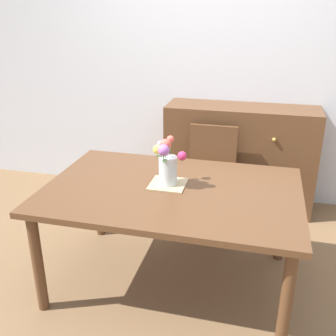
{
  "coord_description": "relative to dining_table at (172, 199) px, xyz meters",
  "views": [
    {
      "loc": [
        0.54,
        -2.27,
        1.85
      ],
      "look_at": [
        -0.04,
        0.05,
        0.86
      ],
      "focal_mm": 41.95,
      "sensor_mm": 36.0,
      "label": 1
    }
  ],
  "objects": [
    {
      "name": "dresser",
      "position": [
        0.35,
        1.33,
        -0.17
      ],
      "size": [
        1.4,
        0.47,
        1.0
      ],
      "color": "brown",
      "rests_on": "ground_plane"
    },
    {
      "name": "back_wall",
      "position": [
        0.0,
        1.6,
        0.73
      ],
      "size": [
        7.0,
        0.1,
        2.8
      ],
      "primitive_type": "cube",
      "color": "silver",
      "rests_on": "ground_plane"
    },
    {
      "name": "flower_vase",
      "position": [
        -0.04,
        0.04,
        0.24
      ],
      "size": [
        0.23,
        0.21,
        0.32
      ],
      "color": "silver",
      "rests_on": "placemat"
    },
    {
      "name": "chair_far",
      "position": [
        0.13,
        0.9,
        -0.15
      ],
      "size": [
        0.42,
        0.42,
        0.9
      ],
      "rotation": [
        0.0,
        0.0,
        3.14
      ],
      "color": "brown",
      "rests_on": "ground_plane"
    },
    {
      "name": "dining_table",
      "position": [
        0.0,
        0.0,
        0.0
      ],
      "size": [
        1.67,
        1.11,
        0.74
      ],
      "color": "brown",
      "rests_on": "ground_plane"
    },
    {
      "name": "placemat",
      "position": [
        -0.04,
        0.05,
        0.08
      ],
      "size": [
        0.24,
        0.24,
        0.01
      ],
      "primitive_type": "cube",
      "color": "tan",
      "rests_on": "dining_table"
    },
    {
      "name": "ground_plane",
      "position": [
        0.0,
        0.0,
        -0.67
      ],
      "size": [
        12.0,
        12.0,
        0.0
      ],
      "primitive_type": "plane",
      "color": "brown"
    }
  ]
}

